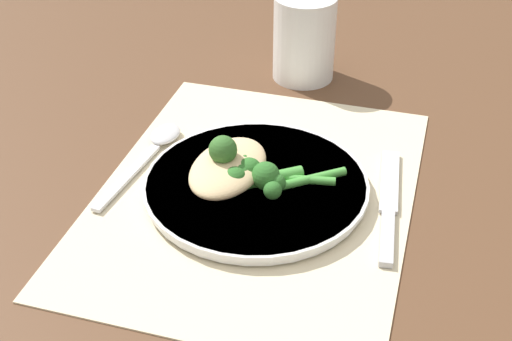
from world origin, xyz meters
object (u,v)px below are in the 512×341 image
(broccoli_stalk_front, at_px, (241,179))
(chicken_fillet, at_px, (228,168))
(plate, at_px, (256,186))
(broccoli_stalk_rear, at_px, (252,171))
(broccoli_stalk_left, at_px, (275,180))
(spoon, at_px, (156,144))
(water_glass, at_px, (304,38))
(knife, at_px, (389,205))

(broccoli_stalk_front, bearing_deg, chicken_fillet, 20.73)
(plate, distance_m, broccoli_stalk_rear, 0.02)
(broccoli_stalk_left, xyz_separation_m, spoon, (-0.06, -0.16, -0.02))
(broccoli_stalk_left, height_order, water_glass, water_glass)
(plate, height_order, water_glass, water_glass)
(plate, xyz_separation_m, spoon, (-0.05, -0.14, -0.00))
(plate, height_order, broccoli_stalk_left, broccoli_stalk_left)
(plate, bearing_deg, broccoli_stalk_front, -41.29)
(spoon, bearing_deg, water_glass, 67.81)
(broccoli_stalk_rear, height_order, knife, broccoli_stalk_rear)
(plate, height_order, broccoli_stalk_rear, broccoli_stalk_rear)
(broccoli_stalk_front, bearing_deg, plate, -77.20)
(broccoli_stalk_front, xyz_separation_m, broccoli_stalk_rear, (-0.02, 0.01, 0.00))
(broccoli_stalk_rear, xyz_separation_m, spoon, (-0.05, -0.14, -0.02))
(broccoli_stalk_left, distance_m, water_glass, 0.30)
(plate, distance_m, chicken_fillet, 0.04)
(broccoli_stalk_front, relative_size, water_glass, 0.77)
(plate, bearing_deg, chicken_fillet, -86.50)
(broccoli_stalk_front, bearing_deg, knife, -115.49)
(broccoli_stalk_rear, height_order, broccoli_stalk_left, broccoli_stalk_left)
(chicken_fillet, height_order, broccoli_stalk_front, broccoli_stalk_front)
(spoon, bearing_deg, broccoli_stalk_left, -13.82)
(chicken_fillet, height_order, broccoli_stalk_left, broccoli_stalk_left)
(broccoli_stalk_rear, height_order, spoon, broccoli_stalk_rear)
(broccoli_stalk_rear, bearing_deg, broccoli_stalk_front, 146.08)
(broccoli_stalk_left, bearing_deg, broccoli_stalk_rear, 34.65)
(broccoli_stalk_rear, distance_m, water_glass, 0.29)
(plate, bearing_deg, knife, 95.69)
(chicken_fillet, distance_m, spoon, 0.12)
(broccoli_stalk_front, xyz_separation_m, water_glass, (-0.30, -0.00, 0.03))
(broccoli_stalk_front, distance_m, knife, 0.16)
(broccoli_stalk_rear, distance_m, broccoli_stalk_left, 0.03)
(broccoli_stalk_left, bearing_deg, broccoli_stalk_front, 64.10)
(chicken_fillet, relative_size, broccoli_stalk_left, 1.32)
(broccoli_stalk_front, xyz_separation_m, knife, (-0.03, 0.16, -0.02))
(broccoli_stalk_rear, relative_size, spoon, 0.63)
(chicken_fillet, xyz_separation_m, broccoli_stalk_rear, (-0.00, 0.03, -0.00))
(spoon, bearing_deg, broccoli_stalk_rear, -14.25)
(knife, bearing_deg, broccoli_stalk_front, -175.42)
(broccoli_stalk_front, xyz_separation_m, broccoli_stalk_left, (-0.01, 0.04, 0.00))
(spoon, distance_m, water_glass, 0.27)
(broccoli_stalk_front, relative_size, knife, 0.46)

